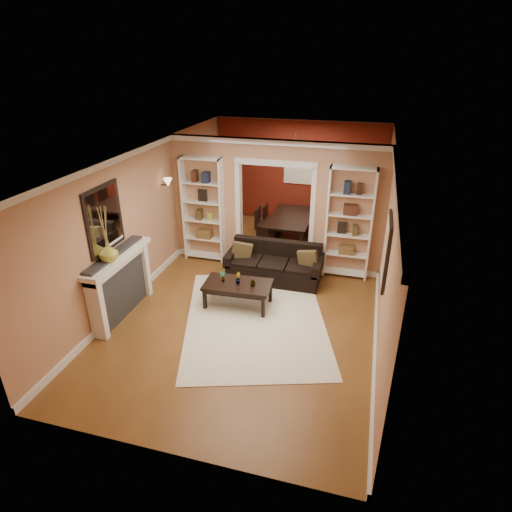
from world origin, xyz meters
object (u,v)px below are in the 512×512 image
(dining_table, at_px, (292,228))
(sofa, at_px, (274,263))
(coffee_table, at_px, (238,294))
(fireplace, at_px, (122,286))
(bookshelf_left, at_px, (203,210))
(bookshelf_right, at_px, (349,224))

(dining_table, bearing_deg, sofa, -178.83)
(coffee_table, bearing_deg, fireplace, -159.23)
(bookshelf_left, distance_m, dining_table, 2.42)
(sofa, bearing_deg, fireplace, -139.24)
(dining_table, bearing_deg, bookshelf_right, -137.05)
(dining_table, bearing_deg, bookshelf_left, 132.27)
(coffee_table, bearing_deg, sofa, 67.37)
(coffee_table, bearing_deg, bookshelf_right, 41.08)
(bookshelf_left, xyz_separation_m, bookshelf_right, (3.10, 0.00, 0.00))
(sofa, xyz_separation_m, fireplace, (-2.26, -1.95, 0.20))
(coffee_table, xyz_separation_m, dining_table, (0.37, 3.25, 0.08))
(sofa, relative_size, coffee_table, 1.59)
(coffee_table, height_order, bookshelf_right, bookshelf_right)
(bookshelf_left, relative_size, dining_table, 1.29)
(coffee_table, height_order, dining_table, dining_table)
(bookshelf_right, xyz_separation_m, dining_table, (-1.42, 1.53, -0.84))
(bookshelf_right, xyz_separation_m, fireplace, (-3.64, -2.53, -0.57))
(dining_table, bearing_deg, fireplace, 151.32)
(sofa, relative_size, dining_table, 1.09)
(coffee_table, xyz_separation_m, bookshelf_right, (1.79, 1.72, 0.92))
(coffee_table, distance_m, fireplace, 2.05)
(coffee_table, bearing_deg, bookshelf_left, 124.47)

